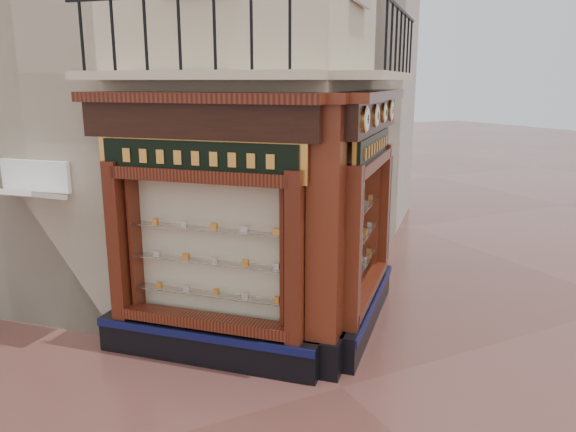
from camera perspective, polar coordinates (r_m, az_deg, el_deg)
ground at (r=8.15m, az=5.48°, el=-16.93°), size 80.00×80.00×0.00m
neighbour_left at (r=14.65m, az=-22.69°, el=17.95°), size 11.31×11.31×11.00m
neighbour_right at (r=15.89m, az=-3.67°, el=18.50°), size 11.31×11.31×11.00m
shopfront_left at (r=8.13m, az=-8.63°, el=-1.92°), size 2.86×2.86×3.98m
shopfront_right at (r=9.36m, az=7.90°, el=0.17°), size 2.86×2.86×3.98m
corner_pilaster at (r=7.76m, az=3.83°, el=-2.77°), size 0.85×0.85×3.98m
balcony at (r=8.31m, az=0.50°, el=14.19°), size 5.94×2.97×1.03m
clock_a at (r=7.78m, az=7.88°, el=9.71°), size 0.29×0.29×0.36m
clock_b at (r=8.61m, az=8.91°, el=10.03°), size 0.28×0.28×0.34m
clock_c at (r=9.41m, az=9.73°, el=10.29°), size 0.26×0.26×0.32m
clock_d at (r=10.20m, az=10.41°, el=10.50°), size 0.30×0.30×0.37m
awning at (r=10.28m, az=-24.51°, el=-11.40°), size 1.46×1.46×0.28m
signboard_left at (r=7.84m, az=-9.18°, el=5.87°), size 2.27×2.27×0.61m
signboard_right at (r=9.16m, az=8.61°, el=6.98°), size 2.06×2.06×0.55m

